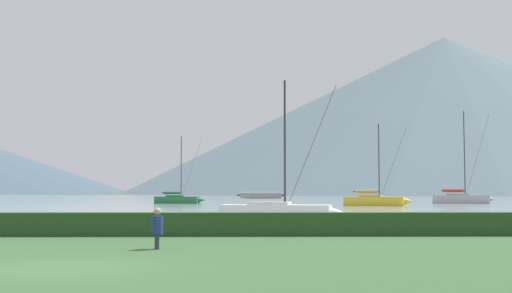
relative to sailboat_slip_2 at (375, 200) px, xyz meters
name	(u,v)px	position (x,y,z in m)	size (l,w,h in m)	color
ground_plane	(63,268)	(-19.37, -61.82, -0.65)	(1000.00, 1000.00, 0.00)	#385B33
harbor_water	(225,198)	(-19.37, 75.18, -0.65)	(320.00, 246.00, 0.00)	#8C9EA3
hedge_line	(138,224)	(-19.37, -50.82, -0.19)	(80.00, 1.20, 0.91)	#284C23
sailboat_slip_2	(375,200)	(0.00, 0.00, 0.00)	(7.89, 4.45, 9.45)	gold
sailboat_slip_5	(178,199)	(-24.09, 14.78, -0.07)	(7.03, 3.06, 9.16)	#236B38
sailboat_slip_6	(462,198)	(14.71, 14.47, 0.07)	(8.46, 3.24, 12.71)	#9E9EA3
sailboat_slip_7	(277,212)	(-13.30, -39.62, -0.06)	(7.26, 3.40, 7.99)	white
person_seated_viewer	(157,226)	(-17.83, -56.99, 0.04)	(0.36, 0.57, 1.25)	#2D3347
distant_hill_east_ridge	(445,115)	(92.73, 277.97, 41.32)	(339.43, 339.43, 83.93)	slate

